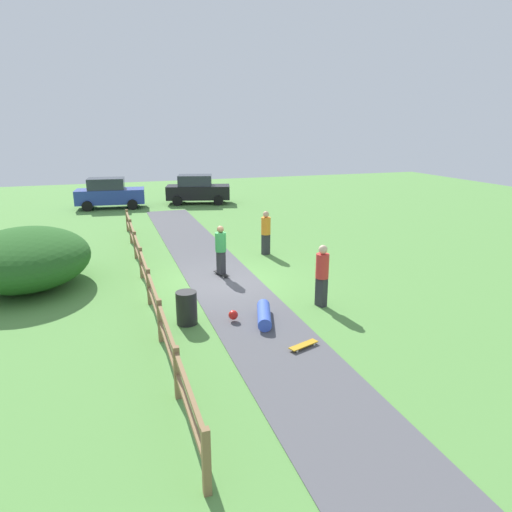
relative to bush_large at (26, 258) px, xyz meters
The scene contains 12 objects.
ground_plane 6.51m from the bush_large, 15.03° to the right, with size 60.00×60.00×0.00m, color #568E42.
asphalt_path 6.51m from the bush_large, 15.03° to the right, with size 2.40×28.00×0.02m, color #515156.
wooden_fence 4.00m from the bush_large, 24.77° to the right, with size 0.12×18.12×1.10m.
bush_large is the anchor object (origin of this frame).
trash_bin 6.46m from the bush_large, 46.70° to the right, with size 0.56×0.56×0.90m, color black.
skater_riding 6.39m from the bush_large, ahead, with size 0.47×0.82×1.79m.
skater_fallen 8.25m from the bush_large, 39.43° to the right, with size 1.31×1.47×0.36m.
skateboard_loose 9.80m from the bush_large, 45.86° to the right, with size 0.82×0.45×0.08m.
bystander_orange 8.81m from the bush_large, ahead, with size 0.50×0.50×1.80m.
bystander_red 9.62m from the bush_large, 29.25° to the right, with size 0.48×0.48×1.85m.
parked_car_black 16.91m from the bush_large, 59.15° to the left, with size 4.49×2.78×1.92m.
parked_car_blue 14.81m from the bush_large, 78.37° to the left, with size 4.35×2.33×1.92m.
Camera 1 is at (-3.66, -14.37, 5.14)m, focal length 32.15 mm.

